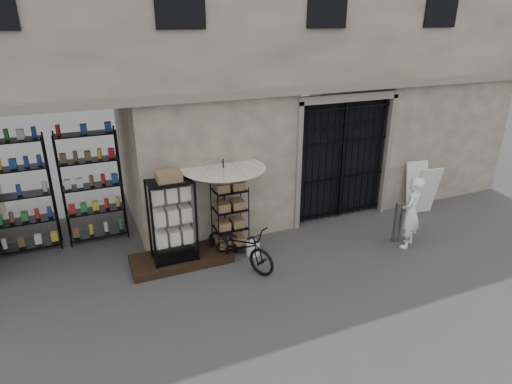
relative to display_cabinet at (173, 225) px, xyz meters
name	(u,v)px	position (x,y,z in m)	size (l,w,h in m)	color
ground	(322,275)	(2.52, -1.50, -0.89)	(80.00, 80.00, 0.00)	black
main_building	(244,25)	(2.52, 2.50, 3.61)	(14.00, 4.00, 9.00)	tan
shop_recess	(58,188)	(-1.98, 1.30, 0.61)	(3.00, 1.70, 3.00)	black
shop_shelving	(57,191)	(-2.03, 1.80, 0.36)	(2.70, 0.50, 2.50)	black
iron_gate	(339,158)	(4.27, 0.78, 0.60)	(2.50, 0.21, 3.00)	black
step_platform	(181,259)	(0.12, 0.05, -0.82)	(2.00, 0.90, 0.15)	black
display_cabinet	(173,225)	(0.00, 0.00, 0.00)	(0.96, 0.77, 1.80)	black
wire_rack	(230,220)	(1.21, 0.08, -0.16)	(0.77, 0.65, 1.50)	black
market_umbrella	(223,172)	(1.14, 0.22, 0.87)	(1.81, 1.83, 2.45)	black
white_bucket	(253,248)	(1.59, -0.24, -0.76)	(0.29, 0.29, 0.28)	white
bicycle	(240,265)	(1.18, -0.54, -0.89)	(0.59, 0.89, 1.70)	black
steel_bollard	(398,222)	(4.77, -0.94, -0.44)	(0.17, 0.17, 0.91)	slate
shopkeeper	(406,246)	(4.84, -1.22, -0.89)	(0.58, 1.59, 0.38)	white
easel_sign	(421,188)	(6.36, 0.08, -0.24)	(0.70, 0.78, 1.26)	silver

